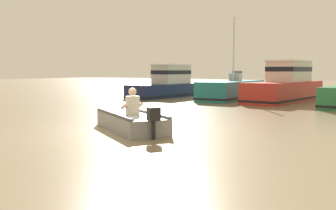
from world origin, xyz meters
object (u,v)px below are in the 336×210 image
object	(u,v)px
moored_boat_navy	(168,85)
moored_boat_teal	(232,90)
rowboat_with_person	(130,121)
moored_boat_red	(286,86)

from	to	relation	value
moored_boat_navy	moored_boat_teal	distance (m)	4.24
rowboat_with_person	moored_boat_navy	distance (m)	13.82
moored_boat_red	moored_boat_teal	bearing A→B (deg)	-179.59
moored_boat_red	moored_boat_navy	bearing A→B (deg)	-178.22
rowboat_with_person	moored_boat_navy	size ratio (longest dim) A/B	0.54
moored_boat_teal	moored_boat_red	size ratio (longest dim) A/B	0.92
moored_boat_teal	moored_boat_red	bearing A→B (deg)	0.41
moored_boat_teal	moored_boat_red	xyz separation A→B (m)	(3.05, 0.02, 0.32)
rowboat_with_person	moored_boat_teal	size ratio (longest dim) A/B	0.54
rowboat_with_person	moored_boat_teal	world-z (taller)	moored_boat_teal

